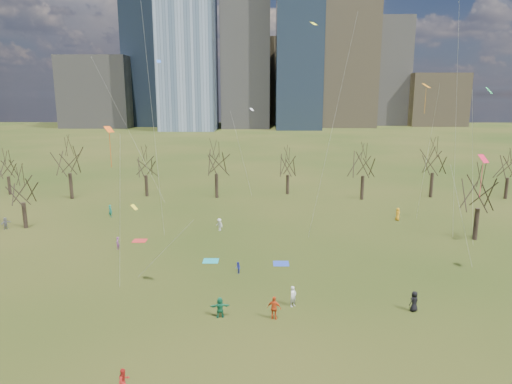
{
  "coord_description": "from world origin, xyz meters",
  "views": [
    {
      "loc": [
        0.69,
        -34.34,
        16.94
      ],
      "look_at": [
        0.0,
        12.0,
        7.0
      ],
      "focal_mm": 32.0,
      "sensor_mm": 36.0,
      "label": 1
    }
  ],
  "objects_px": {
    "blanket_teal": "(211,261)",
    "blanket_navy": "(281,264)",
    "blanket_crimson": "(140,241)",
    "person_1": "(293,296)",
    "person_2": "(124,381)",
    "person_4": "(274,308)"
  },
  "relations": [
    {
      "from": "blanket_teal",
      "to": "blanket_crimson",
      "type": "xyz_separation_m",
      "value": [
        -9.16,
        6.51,
        0.0
      ]
    },
    {
      "from": "blanket_teal",
      "to": "person_4",
      "type": "distance_m",
      "value": 13.98
    },
    {
      "from": "blanket_teal",
      "to": "person_1",
      "type": "distance_m",
      "value": 12.91
    },
    {
      "from": "blanket_teal",
      "to": "blanket_navy",
      "type": "relative_size",
      "value": 1.0
    },
    {
      "from": "blanket_teal",
      "to": "blanket_navy",
      "type": "bearing_deg",
      "value": -5.23
    },
    {
      "from": "person_4",
      "to": "person_1",
      "type": "bearing_deg",
      "value": -109.94
    },
    {
      "from": "person_2",
      "to": "person_4",
      "type": "distance_m",
      "value": 12.64
    },
    {
      "from": "blanket_navy",
      "to": "person_2",
      "type": "bearing_deg",
      "value": -115.42
    },
    {
      "from": "blanket_navy",
      "to": "person_1",
      "type": "height_order",
      "value": "person_1"
    },
    {
      "from": "blanket_teal",
      "to": "person_2",
      "type": "height_order",
      "value": "person_2"
    },
    {
      "from": "blanket_crimson",
      "to": "person_4",
      "type": "bearing_deg",
      "value": -50.84
    },
    {
      "from": "person_1",
      "to": "person_4",
      "type": "xyz_separation_m",
      "value": [
        -1.59,
        -2.25,
        0.07
      ]
    },
    {
      "from": "person_1",
      "to": "person_2",
      "type": "bearing_deg",
      "value": -176.72
    },
    {
      "from": "person_1",
      "to": "blanket_crimson",
      "type": "bearing_deg",
      "value": 91.81
    },
    {
      "from": "blanket_crimson",
      "to": "person_1",
      "type": "relative_size",
      "value": 0.93
    },
    {
      "from": "blanket_navy",
      "to": "blanket_crimson",
      "type": "distance_m",
      "value": 17.93
    },
    {
      "from": "blanket_crimson",
      "to": "person_2",
      "type": "height_order",
      "value": "person_2"
    },
    {
      "from": "blanket_navy",
      "to": "person_2",
      "type": "height_order",
      "value": "person_2"
    },
    {
      "from": "blanket_teal",
      "to": "person_1",
      "type": "bearing_deg",
      "value": -52.32
    },
    {
      "from": "blanket_navy",
      "to": "person_4",
      "type": "xyz_separation_m",
      "value": [
        -0.99,
        -11.78,
        0.91
      ]
    },
    {
      "from": "blanket_navy",
      "to": "person_2",
      "type": "distance_m",
      "value": 23.01
    },
    {
      "from": "person_2",
      "to": "person_4",
      "type": "bearing_deg",
      "value": -8.05
    }
  ]
}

